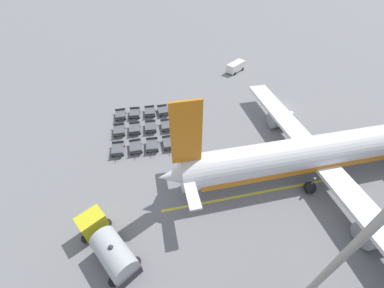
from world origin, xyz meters
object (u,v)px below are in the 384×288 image
object	(u,v)px
baggage_dolly_row_mid_a_col_a	(135,113)
baggage_dolly_row_near_col_a	(121,115)
fuel_tanker_primary	(110,248)
baggage_dolly_row_mid_b_col_c	(152,145)
baggage_dolly_row_near_col_b	(119,131)
baggage_dolly_row_mid_a_col_b	(135,129)
baggage_dolly_row_far_col_c	(169,143)
baggage_dolly_row_mid_a_col_c	(136,147)
baggage_dolly_row_far_col_b	(167,126)
service_van	(236,67)
baggage_dolly_row_mid_b_col_b	(150,127)
baggage_dolly_row_near_col_c	(118,149)
baggage_dolly_row_mid_b_col_a	(150,112)
baggage_dolly_row_far_col_a	(163,111)
airplane	(326,151)

from	to	relation	value
baggage_dolly_row_mid_a_col_a	baggage_dolly_row_near_col_a	bearing A→B (deg)	-97.81
fuel_tanker_primary	baggage_dolly_row_mid_b_col_c	xyz separation A→B (m)	(-13.27, 6.58, -0.84)
baggage_dolly_row_mid_a_col_a	baggage_dolly_row_near_col_b	bearing A→B (deg)	-37.88
baggage_dolly_row_mid_a_col_b	baggage_dolly_row_far_col_c	world-z (taller)	same
baggage_dolly_row_mid_b_col_c	baggage_dolly_row_far_col_c	size ratio (longest dim) A/B	1.01
baggage_dolly_row_near_col_a	baggage_dolly_row_mid_b_col_c	xyz separation A→B (m)	(8.90, 3.29, 0.00)
baggage_dolly_row_mid_a_col_c	fuel_tanker_primary	bearing A→B (deg)	-17.66
baggage_dolly_row_mid_a_col_a	fuel_tanker_primary	bearing A→B (deg)	-14.12
baggage_dolly_row_near_col_a	baggage_dolly_row_far_col_b	world-z (taller)	same
service_van	baggage_dolly_row_mid_a_col_b	distance (m)	27.49
fuel_tanker_primary	baggage_dolly_row_mid_b_col_b	world-z (taller)	fuel_tanker_primary
baggage_dolly_row_near_col_c	baggage_dolly_row_far_col_c	size ratio (longest dim) A/B	1.01
baggage_dolly_row_far_col_b	baggage_dolly_row_far_col_c	bearing A→B (deg)	-10.15
baggage_dolly_row_near_col_a	baggage_dolly_row_mid_a_col_a	bearing A→B (deg)	82.19
baggage_dolly_row_mid_a_col_c	baggage_dolly_row_far_col_b	xyz separation A→B (m)	(-3.29, 5.29, 0.00)
baggage_dolly_row_mid_a_col_b	baggage_dolly_row_mid_b_col_a	bearing A→B (deg)	140.35
service_van	baggage_dolly_row_near_col_b	distance (m)	29.32
baggage_dolly_row_near_col_a	baggage_dolly_row_near_col_b	size ratio (longest dim) A/B	1.00
baggage_dolly_row_far_col_a	baggage_dolly_row_far_col_b	bearing A→B (deg)	-6.25
baggage_dolly_row_mid_a_col_b	fuel_tanker_primary	bearing A→B (deg)	-15.34
airplane	baggage_dolly_row_mid_b_col_c	distance (m)	21.98
baggage_dolly_row_near_col_c	baggage_dolly_row_far_col_b	world-z (taller)	same
baggage_dolly_row_near_col_b	baggage_dolly_row_near_col_c	world-z (taller)	same
baggage_dolly_row_mid_a_col_b	baggage_dolly_row_mid_b_col_b	xyz separation A→B (m)	(0.37, 2.34, 0.00)
baggage_dolly_row_mid_a_col_b	baggage_dolly_row_mid_a_col_c	distance (m)	4.16
baggage_dolly_row_near_col_b	baggage_dolly_row_far_col_b	xyz separation A→B (m)	(1.18, 7.04, 0.00)
service_van	baggage_dolly_row_mid_b_col_a	xyz separation A→B (m)	(9.96, -20.78, -0.58)
baggage_dolly_row_near_col_c	baggage_dolly_row_mid_a_col_a	world-z (taller)	same
baggage_dolly_row_near_col_b	baggage_dolly_row_mid_b_col_a	xyz separation A→B (m)	(-3.35, 5.34, 0.00)
fuel_tanker_primary	baggage_dolly_row_mid_b_col_b	size ratio (longest dim) A/B	2.31
service_van	baggage_dolly_row_near_col_c	xyz separation A→B (m)	(17.43, -26.77, -0.58)
airplane	baggage_dolly_row_far_col_c	distance (m)	19.83
service_van	baggage_dolly_row_near_col_a	distance (m)	27.09
fuel_tanker_primary	baggage_dolly_row_mid_a_col_c	bearing A→B (deg)	162.34
service_van	baggage_dolly_row_far_col_c	size ratio (longest dim) A/B	1.51
baggage_dolly_row_mid_b_col_b	baggage_dolly_row_mid_a_col_b	bearing A→B (deg)	-98.95
baggage_dolly_row_mid_a_col_c	baggage_dolly_row_far_col_c	world-z (taller)	same
airplane	baggage_dolly_row_mid_a_col_b	bearing A→B (deg)	-126.59
baggage_dolly_row_far_col_c	fuel_tanker_primary	bearing A→B (deg)	-34.56
baggage_dolly_row_mid_b_col_a	baggage_dolly_row_far_col_c	xyz separation A→B (m)	(8.54, 0.98, 0.00)
baggage_dolly_row_near_col_a	baggage_dolly_row_mid_b_col_c	world-z (taller)	same
baggage_dolly_row_mid_a_col_c	baggage_dolly_row_mid_b_col_c	world-z (taller)	same
airplane	baggage_dolly_row_near_col_b	bearing A→B (deg)	-124.37
fuel_tanker_primary	baggage_dolly_row_far_col_c	xyz separation A→B (m)	(-12.96, 8.93, -0.84)
baggage_dolly_row_near_col_b	baggage_dolly_row_far_col_b	bearing A→B (deg)	80.45
baggage_dolly_row_near_col_c	baggage_dolly_row_far_col_c	world-z (taller)	same
service_van	baggage_dolly_row_mid_b_col_a	world-z (taller)	service_van
baggage_dolly_row_near_col_b	baggage_dolly_row_mid_a_col_c	size ratio (longest dim) A/B	1.00
baggage_dolly_row_near_col_a	baggage_dolly_row_mid_b_col_c	bearing A→B (deg)	20.31
baggage_dolly_row_far_col_c	baggage_dolly_row_mid_a_col_c	bearing A→B (deg)	-98.85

